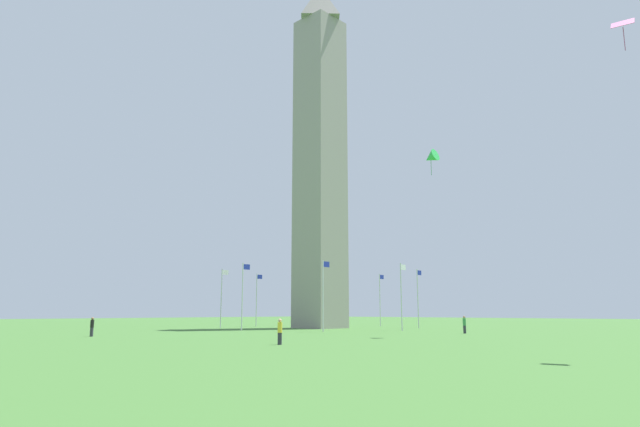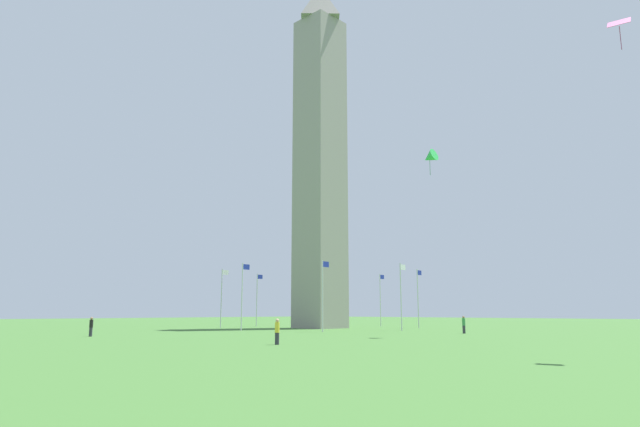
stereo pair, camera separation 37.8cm
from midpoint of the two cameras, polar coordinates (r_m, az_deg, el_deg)
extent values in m
plane|color=#3D6B2D|center=(75.20, -0.15, -11.91)|extent=(260.00, 260.00, 0.00)
cube|color=gray|center=(77.81, -0.14, 4.78)|extent=(5.59, 5.59, 44.73)
pyramid|color=gray|center=(87.89, -0.13, 21.01)|extent=(5.59, 5.59, 6.10)
cylinder|color=silver|center=(85.41, 6.16, -8.97)|extent=(0.14, 0.14, 7.98)
cube|color=#1E2D99|center=(85.99, 6.34, -6.62)|extent=(1.00, 0.03, 0.64)
cylinder|color=silver|center=(88.61, -0.35, -9.07)|extent=(0.14, 0.14, 7.98)
cube|color=#1E2D99|center=(89.15, -0.10, -6.80)|extent=(1.00, 0.03, 0.64)
cylinder|color=silver|center=(85.01, -6.79, -8.96)|extent=(0.14, 0.14, 7.98)
cube|color=#1E2D99|center=(85.51, -6.46, -6.60)|extent=(1.00, 0.03, 0.64)
cylinder|color=silver|center=(76.06, -10.43, -8.72)|extent=(0.14, 0.14, 7.98)
cube|color=white|center=(76.55, -10.01, -6.09)|extent=(1.00, 0.03, 0.64)
cylinder|color=silver|center=(66.12, -8.30, -8.58)|extent=(0.14, 0.14, 7.98)
cube|color=#1E2D99|center=(66.65, -7.85, -5.56)|extent=(1.00, 0.03, 0.64)
cylinder|color=silver|center=(61.76, 0.15, -8.58)|extent=(0.14, 0.14, 7.98)
cube|color=#1E2D99|center=(62.36, 0.50, -5.34)|extent=(1.00, 0.03, 0.64)
cylinder|color=silver|center=(66.63, 8.34, -8.59)|extent=(0.14, 0.14, 7.98)
cube|color=white|center=(67.26, 8.53, -5.58)|extent=(1.00, 0.03, 0.64)
cylinder|color=silver|center=(76.69, 10.06, -8.74)|extent=(0.14, 0.14, 7.98)
cube|color=#1E2D99|center=(77.31, 10.20, -6.12)|extent=(1.00, 0.03, 0.64)
cylinder|color=#2D2D38|center=(59.12, 14.72, -11.66)|extent=(0.29, 0.29, 0.80)
cylinder|color=#388C47|center=(59.10, 14.68, -10.91)|extent=(0.32, 0.32, 0.74)
sphere|color=#936B4C|center=(59.09, 14.66, -10.44)|extent=(0.24, 0.24, 0.24)
cylinder|color=#2D2D38|center=(54.47, -22.97, -11.35)|extent=(0.29, 0.29, 0.80)
cylinder|color=black|center=(54.45, -22.92, -10.57)|extent=(0.32, 0.32, 0.69)
sphere|color=#936B4C|center=(54.45, -22.88, -10.08)|extent=(0.24, 0.24, 0.24)
cylinder|color=#2D2D38|center=(38.22, -4.52, -12.93)|extent=(0.29, 0.29, 0.80)
cylinder|color=yellow|center=(38.19, -4.51, -11.80)|extent=(0.32, 0.32, 0.70)
sphere|color=tan|center=(38.18, -4.50, -11.09)|extent=(0.24, 0.24, 0.24)
cone|color=green|center=(53.57, 11.32, 5.77)|extent=(1.25, 1.48, 1.56)
cylinder|color=#208035|center=(53.31, 11.36, 4.73)|extent=(0.04, 0.04, 1.50)
cube|color=pink|center=(35.15, 28.81, 17.05)|extent=(1.08, 1.26, 0.71)
cylinder|color=#A44A79|center=(34.77, 28.94, 15.71)|extent=(0.04, 0.04, 1.35)
camera|label=1|loc=(0.19, -90.14, 0.03)|focal=30.59mm
camera|label=2|loc=(0.19, 89.86, -0.03)|focal=30.59mm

